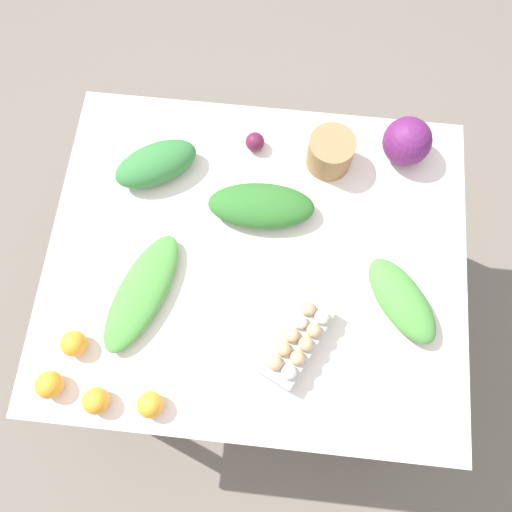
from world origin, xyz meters
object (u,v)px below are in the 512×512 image
Objects in this scene: paper_bag at (330,152)px; orange_2 at (74,344)px; orange_0 at (49,385)px; greens_bunch_dandelion at (142,292)px; greens_bunch_kale at (156,164)px; greens_bunch_chard at (402,300)px; orange_1 at (96,401)px; greens_bunch_beet_tops at (260,206)px; cabbage_purple at (407,141)px; egg_carton at (298,341)px; beet_root at (255,142)px; orange_3 at (150,405)px.

paper_bag reaches higher than orange_2.
orange_2 is at bearing -109.61° from orange_0.
orange_0 reaches higher than greens_bunch_dandelion.
greens_bunch_kale is 0.84m from greens_bunch_chard.
paper_bag is at bearing -125.78° from orange_1.
greens_bunch_dandelion is 5.02× the size of orange_0.
greens_bunch_beet_tops is at bearing -121.91° from orange_1.
cabbage_purple is 0.50m from greens_bunch_beet_tops.
cabbage_purple is at bearing -133.41° from orange_1.
greens_bunch_kale reaches higher than egg_carton.
beet_root is 0.84× the size of orange_1.
egg_carton reaches higher than orange_0.
greens_bunch_kale is 3.51× the size of orange_0.
cabbage_purple is at bearing -167.02° from paper_bag.
cabbage_purple reaches higher than greens_bunch_chard.
paper_bag is at bearing -62.38° from greens_bunch_chard.
orange_1 is at bearing 67.72° from beet_root.
egg_carton is at bearing -151.16° from orange_3.
egg_carton is at bearing 106.64° from beet_root.
beet_root is at bearing -158.02° from greens_bunch_kale.
greens_bunch_kale reaches higher than orange_0.
egg_carton reaches higher than greens_bunch_dandelion.
orange_0 is (0.51, 0.58, -0.01)m from greens_bunch_beet_tops.
orange_2 is 1.02× the size of orange_3.
greens_bunch_kale is at bearing -81.93° from orange_3.
greens_bunch_dandelion is (0.45, -0.09, -0.01)m from egg_carton.
cabbage_purple is 0.40× the size of greens_bunch_dandelion.
cabbage_purple reaches higher than orange_3.
greens_bunch_beet_tops is at bearing -135.39° from orange_2.
egg_carton is 0.98× the size of greens_bunch_chard.
orange_2 is at bearing 76.35° from greens_bunch_kale.
egg_carton is 3.77× the size of orange_1.
orange_1 is 1.00× the size of orange_2.
egg_carton is 0.73× the size of greens_bunch_dandelion.
greens_bunch_beet_tops is 0.86× the size of greens_bunch_dandelion.
paper_bag is 0.54m from greens_bunch_kale.
egg_carton is at bearing 110.32° from greens_bunch_beet_tops.
orange_0 is at bearing -4.64° from orange_3.
greens_bunch_kale reaches higher than orange_3.
greens_bunch_chard is (-0.00, 0.49, -0.03)m from cabbage_purple.
beet_root is at bearing -122.19° from orange_2.
paper_bag is 1.96× the size of orange_1.
cabbage_purple is at bearing -141.70° from orange_2.
greens_bunch_dandelion is (0.31, 0.30, -0.01)m from greens_bunch_beet_tops.
greens_bunch_kale is (0.48, -0.50, 0.01)m from egg_carton.
greens_bunch_kale is at bearing -86.64° from greens_bunch_dandelion.
greens_bunch_beet_tops is 0.65m from orange_3.
greens_bunch_beet_tops is at bearing 162.72° from greens_bunch_kale.
paper_bag is 0.54× the size of greens_bunch_kale.
greens_bunch_chard is 0.75m from orange_3.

